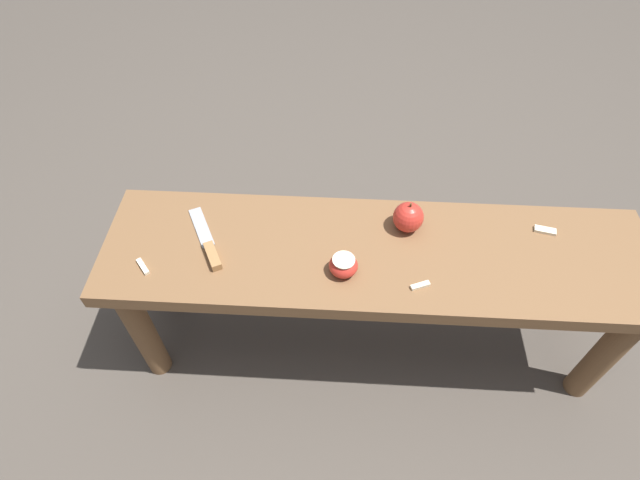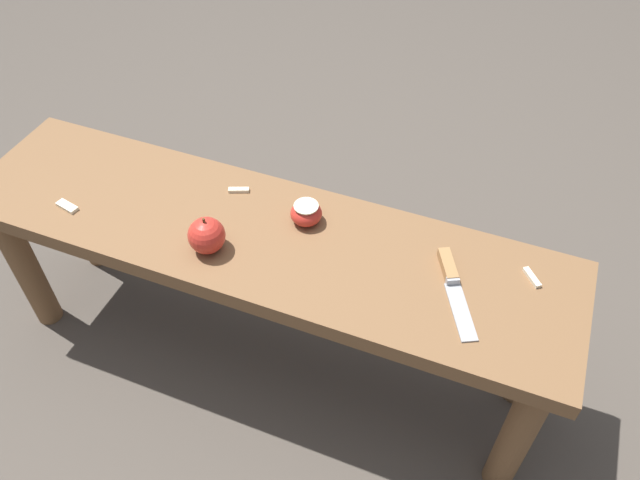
% 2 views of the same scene
% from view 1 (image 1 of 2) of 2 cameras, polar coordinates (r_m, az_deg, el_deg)
% --- Properties ---
extents(ground_plane, '(8.00, 8.00, 0.00)m').
position_cam_1_polar(ground_plane, '(1.63, 5.13, -11.42)').
color(ground_plane, '#4C443D').
extents(wooden_bench, '(1.37, 0.35, 0.46)m').
position_cam_1_polar(wooden_bench, '(1.31, 6.27, -3.51)').
color(wooden_bench, brown).
rests_on(wooden_bench, ground_plane).
extents(knife, '(0.12, 0.21, 0.02)m').
position_cam_1_polar(knife, '(1.26, -12.58, -0.72)').
color(knife, '#9EA0A5').
rests_on(knife, wooden_bench).
extents(apple_whole, '(0.08, 0.08, 0.09)m').
position_cam_1_polar(apple_whole, '(1.27, 10.05, 2.58)').
color(apple_whole, red).
rests_on(apple_whole, wooden_bench).
extents(apple_cut, '(0.07, 0.07, 0.05)m').
position_cam_1_polar(apple_cut, '(1.18, 2.69, -2.91)').
color(apple_cut, red).
rests_on(apple_cut, wooden_bench).
extents(apple_slice_near_knife, '(0.06, 0.03, 0.01)m').
position_cam_1_polar(apple_slice_near_knife, '(1.39, 24.33, 1.02)').
color(apple_slice_near_knife, beige).
rests_on(apple_slice_near_knife, wooden_bench).
extents(apple_slice_center, '(0.04, 0.05, 0.01)m').
position_cam_1_polar(apple_slice_center, '(1.27, -19.59, -2.86)').
color(apple_slice_center, beige).
rests_on(apple_slice_center, wooden_bench).
extents(apple_slice_near_bowl, '(0.05, 0.03, 0.01)m').
position_cam_1_polar(apple_slice_near_bowl, '(1.19, 11.38, -5.11)').
color(apple_slice_near_bowl, beige).
rests_on(apple_slice_near_bowl, wooden_bench).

